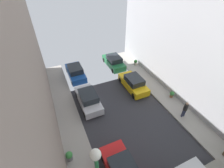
{
  "coord_description": "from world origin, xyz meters",
  "views": [
    {
      "loc": [
        -5.26,
        1.73,
        11.56
      ],
      "look_at": [
        0.56,
        14.76,
        0.5
      ],
      "focal_mm": 25.45,
      "sensor_mm": 36.0,
      "label": 1
    }
  ],
  "objects_px": {
    "parked_car_right_3": "(133,83)",
    "pedestrian": "(185,109)",
    "parked_car_left_4": "(76,72)",
    "potted_plant_3": "(172,94)",
    "potted_plant_4": "(136,62)",
    "parked_car_right_4": "(114,62)",
    "parked_car_left_3": "(88,99)",
    "potted_plant_1": "(69,156)"
  },
  "relations": [
    {
      "from": "potted_plant_1",
      "to": "potted_plant_4",
      "type": "relative_size",
      "value": 1.08
    },
    {
      "from": "pedestrian",
      "to": "potted_plant_3",
      "type": "bearing_deg",
      "value": 72.4
    },
    {
      "from": "parked_car_left_4",
      "to": "potted_plant_1",
      "type": "relative_size",
      "value": 5.27
    },
    {
      "from": "parked_car_left_3",
      "to": "potted_plant_3",
      "type": "height_order",
      "value": "parked_car_left_3"
    },
    {
      "from": "parked_car_left_4",
      "to": "parked_car_right_4",
      "type": "bearing_deg",
      "value": 4.46
    },
    {
      "from": "potted_plant_3",
      "to": "parked_car_right_3",
      "type": "bearing_deg",
      "value": 132.4
    },
    {
      "from": "parked_car_left_4",
      "to": "potted_plant_4",
      "type": "xyz_separation_m",
      "value": [
        8.22,
        -0.64,
        -0.18
      ]
    },
    {
      "from": "parked_car_left_3",
      "to": "potted_plant_1",
      "type": "relative_size",
      "value": 5.27
    },
    {
      "from": "parked_car_right_4",
      "to": "potted_plant_4",
      "type": "distance_m",
      "value": 3.01
    },
    {
      "from": "parked_car_right_3",
      "to": "parked_car_left_4",
      "type": "bearing_deg",
      "value": 138.0
    },
    {
      "from": "potted_plant_3",
      "to": "parked_car_left_3",
      "type": "bearing_deg",
      "value": 161.99
    },
    {
      "from": "parked_car_right_3",
      "to": "potted_plant_3",
      "type": "height_order",
      "value": "parked_car_right_3"
    },
    {
      "from": "parked_car_left_3",
      "to": "potted_plant_4",
      "type": "relative_size",
      "value": 5.7
    },
    {
      "from": "parked_car_left_3",
      "to": "potted_plant_1",
      "type": "distance_m",
      "value": 5.8
    },
    {
      "from": "pedestrian",
      "to": "potted_plant_4",
      "type": "bearing_deg",
      "value": 85.59
    },
    {
      "from": "parked_car_left_3",
      "to": "parked_car_right_3",
      "type": "bearing_deg",
      "value": 4.64
    },
    {
      "from": "parked_car_left_4",
      "to": "potted_plant_3",
      "type": "distance_m",
      "value": 11.48
    },
    {
      "from": "potted_plant_1",
      "to": "potted_plant_4",
      "type": "height_order",
      "value": "potted_plant_1"
    },
    {
      "from": "parked_car_right_4",
      "to": "potted_plant_1",
      "type": "distance_m",
      "value": 13.59
    },
    {
      "from": "parked_car_left_4",
      "to": "parked_car_right_4",
      "type": "height_order",
      "value": "same"
    },
    {
      "from": "parked_car_left_4",
      "to": "potted_plant_1",
      "type": "distance_m",
      "value": 10.69
    },
    {
      "from": "parked_car_left_4",
      "to": "parked_car_right_4",
      "type": "relative_size",
      "value": 1.0
    },
    {
      "from": "potted_plant_3",
      "to": "pedestrian",
      "type": "bearing_deg",
      "value": -107.6
    },
    {
      "from": "potted_plant_4",
      "to": "parked_car_left_3",
      "type": "bearing_deg",
      "value": -150.44
    },
    {
      "from": "parked_car_left_3",
      "to": "parked_car_right_4",
      "type": "bearing_deg",
      "value": 46.65
    },
    {
      "from": "parked_car_right_3",
      "to": "parked_car_right_4",
      "type": "relative_size",
      "value": 1.0
    },
    {
      "from": "parked_car_right_3",
      "to": "potted_plant_3",
      "type": "xyz_separation_m",
      "value": [
        2.85,
        -3.12,
        -0.16
      ]
    },
    {
      "from": "potted_plant_1",
      "to": "potted_plant_4",
      "type": "distance_m",
      "value": 14.77
    },
    {
      "from": "parked_car_right_4",
      "to": "potted_plant_3",
      "type": "relative_size",
      "value": 5.84
    },
    {
      "from": "parked_car_right_3",
      "to": "pedestrian",
      "type": "relative_size",
      "value": 2.44
    },
    {
      "from": "pedestrian",
      "to": "parked_car_left_4",
      "type": "bearing_deg",
      "value": 125.45
    },
    {
      "from": "parked_car_left_4",
      "to": "parked_car_right_3",
      "type": "relative_size",
      "value": 1.0
    },
    {
      "from": "parked_car_left_4",
      "to": "potted_plant_1",
      "type": "xyz_separation_m",
      "value": [
        -2.99,
        -10.27,
        -0.15
      ]
    },
    {
      "from": "parked_car_right_4",
      "to": "potted_plant_3",
      "type": "bearing_deg",
      "value": -71.27
    },
    {
      "from": "parked_car_left_4",
      "to": "pedestrian",
      "type": "height_order",
      "value": "pedestrian"
    },
    {
      "from": "potted_plant_4",
      "to": "potted_plant_3",
      "type": "bearing_deg",
      "value": -89.75
    },
    {
      "from": "parked_car_left_4",
      "to": "potted_plant_4",
      "type": "bearing_deg",
      "value": -4.46
    },
    {
      "from": "parked_car_right_3",
      "to": "pedestrian",
      "type": "xyz_separation_m",
      "value": [
        2.06,
        -5.61,
        0.35
      ]
    },
    {
      "from": "pedestrian",
      "to": "potted_plant_4",
      "type": "height_order",
      "value": "pedestrian"
    },
    {
      "from": "parked_car_left_3",
      "to": "pedestrian",
      "type": "xyz_separation_m",
      "value": [
        7.46,
        -5.17,
        0.35
      ]
    },
    {
      "from": "parked_car_left_3",
      "to": "potted_plant_1",
      "type": "height_order",
      "value": "parked_car_left_3"
    },
    {
      "from": "potted_plant_1",
      "to": "potted_plant_3",
      "type": "height_order",
      "value": "potted_plant_1"
    }
  ]
}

